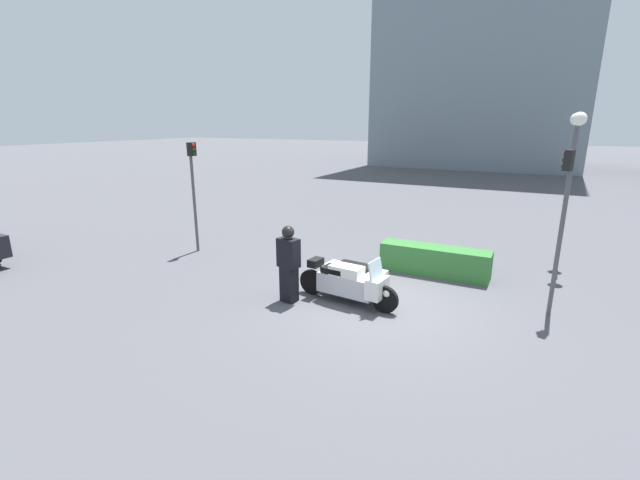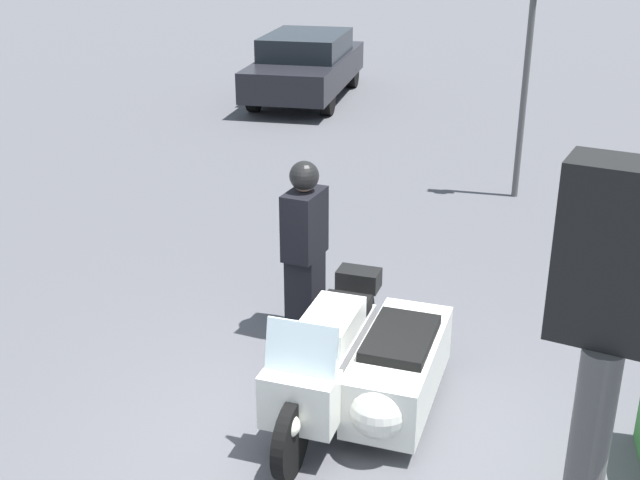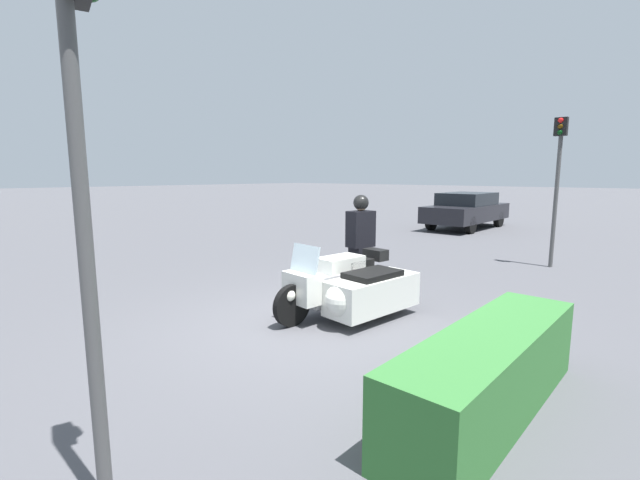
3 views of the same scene
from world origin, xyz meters
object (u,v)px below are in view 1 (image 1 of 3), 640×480
at_px(traffic_light_near, 563,210).
at_px(police_motorcycle, 354,280).
at_px(officer_rider, 289,262).
at_px(traffic_light_far, 193,181).
at_px(hedge_bush_curbside, 434,261).
at_px(twin_lamp_post, 573,150).

bearing_deg(traffic_light_near, police_motorcycle, 31.22).
relative_size(officer_rider, traffic_light_far, 0.52).
relative_size(police_motorcycle, traffic_light_far, 0.74).
bearing_deg(police_motorcycle, officer_rider, -141.61).
xyz_separation_m(police_motorcycle, traffic_light_near, (4.01, 1.15, 1.81)).
distance_m(hedge_bush_curbside, traffic_light_near, 3.60).
bearing_deg(hedge_bush_curbside, traffic_light_near, -26.67).
bearing_deg(hedge_bush_curbside, police_motorcycle, -116.78).
xyz_separation_m(hedge_bush_curbside, traffic_light_far, (-7.17, -1.26, 1.85)).
bearing_deg(hedge_bush_curbside, twin_lamp_post, 39.74).
distance_m(hedge_bush_curbside, twin_lamp_post, 4.80).
bearing_deg(twin_lamp_post, traffic_light_far, -159.81).
relative_size(police_motorcycle, hedge_bush_curbside, 0.88).
bearing_deg(hedge_bush_curbside, traffic_light_far, -170.01).
distance_m(officer_rider, hedge_bush_curbside, 4.22).
bearing_deg(traffic_light_far, hedge_bush_curbside, 10.32).
distance_m(police_motorcycle, officer_rider, 1.58).
xyz_separation_m(traffic_light_near, traffic_light_far, (-9.91, 0.11, -0.04)).
height_order(twin_lamp_post, traffic_light_far, twin_lamp_post).
height_order(police_motorcycle, hedge_bush_curbside, police_motorcycle).
bearing_deg(traffic_light_near, twin_lamp_post, -78.04).
height_order(police_motorcycle, twin_lamp_post, twin_lamp_post).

